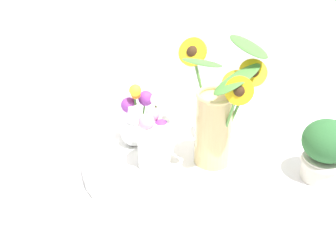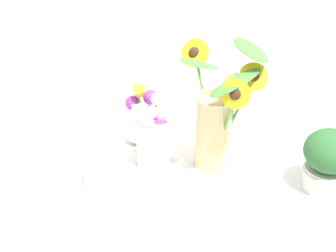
% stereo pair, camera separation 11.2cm
% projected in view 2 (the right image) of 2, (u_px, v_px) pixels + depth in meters
% --- Properties ---
extents(ground_plane, '(6.00, 6.00, 0.00)m').
position_uv_depth(ground_plane, '(148.00, 172.00, 1.19)').
color(ground_plane, silver).
extents(serving_tray, '(0.43, 0.43, 0.02)m').
position_uv_depth(serving_tray, '(168.00, 164.00, 1.20)').
color(serving_tray, white).
rests_on(serving_tray, ground_plane).
extents(mason_jar_sunflowers, '(0.23, 0.23, 0.31)m').
position_uv_depth(mason_jar_sunflowers, '(218.00, 118.00, 1.11)').
color(mason_jar_sunflowers, '#D1B77A').
rests_on(mason_jar_sunflowers, serving_tray).
extents(vase_small_center, '(0.08, 0.09, 0.18)m').
position_uv_depth(vase_small_center, '(153.00, 138.00, 1.14)').
color(vase_small_center, white).
rests_on(vase_small_center, serving_tray).
extents(vase_bulb_right, '(0.08, 0.09, 0.18)m').
position_uv_depth(vase_bulb_right, '(139.00, 118.00, 1.23)').
color(vase_bulb_right, white).
rests_on(vase_bulb_right, serving_tray).
extents(potted_plant, '(0.12, 0.12, 0.16)m').
position_uv_depth(potted_plant, '(328.00, 160.00, 1.09)').
color(potted_plant, beige).
rests_on(potted_plant, ground_plane).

